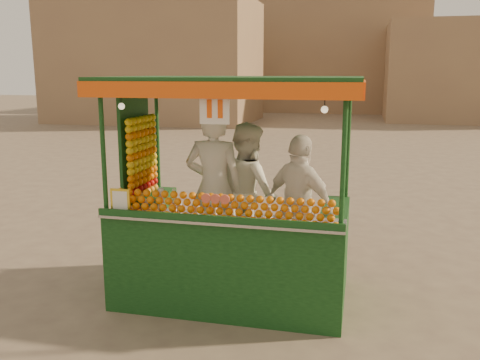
% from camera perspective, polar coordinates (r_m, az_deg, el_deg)
% --- Properties ---
extents(ground, '(90.00, 90.00, 0.00)m').
position_cam_1_polar(ground, '(5.96, -1.09, -12.75)').
color(ground, brown).
rests_on(ground, ground).
extents(building_left, '(10.00, 6.00, 6.00)m').
position_cam_1_polar(building_left, '(27.30, -9.27, 12.78)').
color(building_left, '#917352').
rests_on(building_left, ground).
extents(building_right, '(9.00, 6.00, 5.00)m').
position_cam_1_polar(building_right, '(29.79, 24.64, 10.82)').
color(building_right, '#917352').
rests_on(building_right, ground).
extents(building_center, '(14.00, 7.00, 7.00)m').
position_cam_1_polar(building_center, '(35.43, 8.03, 13.37)').
color(building_center, '#917352').
rests_on(building_center, ground).
extents(juice_cart, '(2.68, 1.74, 2.43)m').
position_cam_1_polar(juice_cart, '(5.67, -1.55, -5.48)').
color(juice_cart, '#0E3412').
rests_on(juice_cart, ground).
extents(vendor_left, '(0.67, 0.45, 1.82)m').
position_cam_1_polar(vendor_left, '(5.85, -2.87, -0.92)').
color(vendor_left, white).
rests_on(vendor_left, ground).
extents(vendor_middle, '(0.98, 1.01, 1.64)m').
position_cam_1_polar(vendor_middle, '(6.03, 0.89, -1.37)').
color(vendor_middle, white).
rests_on(vendor_middle, ground).
extents(vendor_right, '(0.97, 0.81, 1.55)m').
position_cam_1_polar(vendor_right, '(5.63, 6.60, -2.86)').
color(vendor_right, white).
rests_on(vendor_right, ground).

